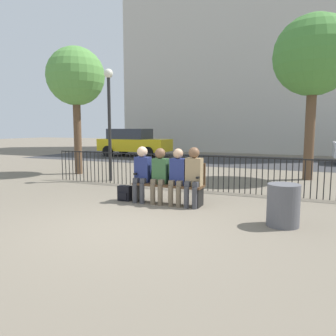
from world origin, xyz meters
TOP-DOWN VIEW (x-y plane):
  - ground_plane at (0.00, 0.00)m, footprint 80.00×80.00m
  - park_bench at (0.00, 1.98)m, footprint 1.59×0.45m
  - seated_person_0 at (-0.62, 1.86)m, footprint 0.34×0.39m
  - seated_person_1 at (-0.18, 1.86)m, footprint 0.34×0.39m
  - seated_person_2 at (0.25, 1.86)m, footprint 0.34×0.39m
  - seated_person_3 at (0.61, 1.86)m, footprint 0.34×0.39m
  - backpack at (-1.05, 1.79)m, footprint 0.30×0.21m
  - fence_railing at (-0.02, 3.70)m, footprint 9.01×0.03m
  - tree_0 at (-4.90, 5.03)m, footprint 2.05×2.05m
  - tree_1 at (2.85, 6.83)m, footprint 2.50×2.50m
  - lamp_post at (-2.92, 4.10)m, footprint 0.28×0.28m
  - street_surface at (0.00, 12.00)m, footprint 24.00×6.00m
  - parked_car_1 at (-6.69, 12.37)m, footprint 4.20×1.94m
  - building_facade at (0.00, 20.00)m, footprint 20.00×6.00m
  - trash_bin at (2.47, 1.15)m, footprint 0.55×0.55m

SIDE VIEW (x-z plane):
  - ground_plane at x=0.00m, z-range 0.00..0.00m
  - street_surface at x=0.00m, z-range 0.00..0.01m
  - backpack at x=-1.05m, z-range 0.00..0.34m
  - trash_bin at x=2.47m, z-range 0.00..0.73m
  - park_bench at x=0.00m, z-range 0.03..0.95m
  - fence_railing at x=-0.02m, z-range 0.08..1.03m
  - seated_person_2 at x=0.25m, z-range 0.08..1.31m
  - seated_person_1 at x=-0.18m, z-range 0.08..1.32m
  - seated_person_0 at x=-0.62m, z-range 0.09..1.35m
  - seated_person_3 at x=0.61m, z-range 0.08..1.36m
  - parked_car_1 at x=-6.69m, z-range 0.03..1.65m
  - lamp_post at x=-2.92m, z-range 0.58..4.05m
  - tree_0 at x=-4.90m, z-range 1.19..5.72m
  - tree_1 at x=2.85m, z-range 1.29..6.47m
  - building_facade at x=0.00m, z-range 0.00..17.53m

